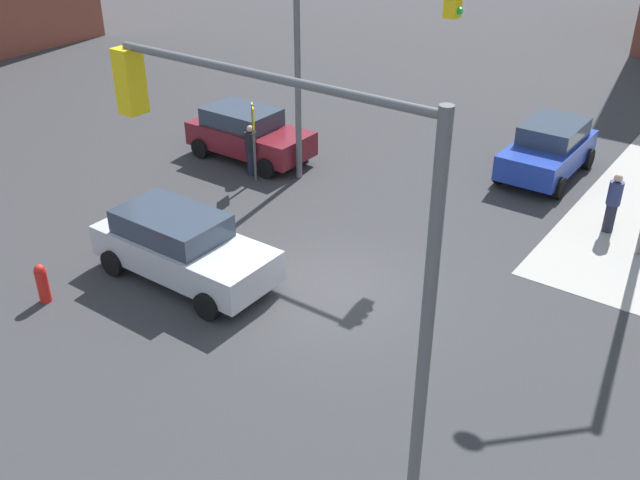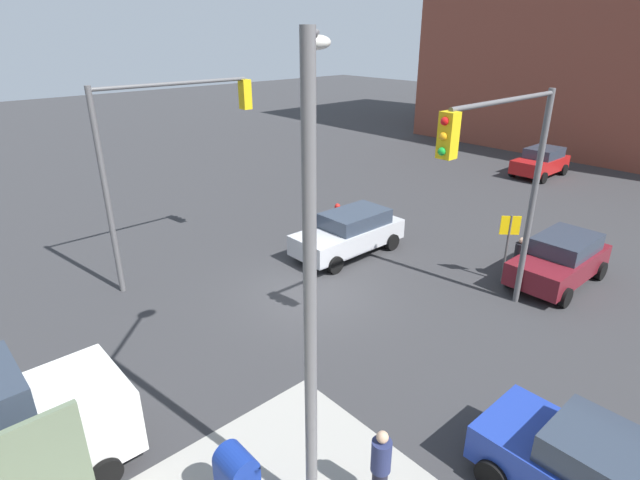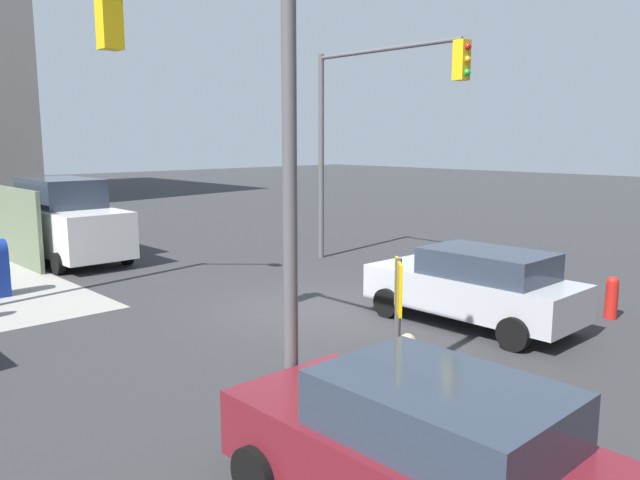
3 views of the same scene
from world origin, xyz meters
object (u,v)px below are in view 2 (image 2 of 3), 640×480
Objects in this scene: pedestrian_crossing at (519,259)px; coupe_blue at (597,475)px; sedan_maroon at (560,259)px; coupe_red at (541,162)px; traffic_signal_se_corner at (167,141)px; pedestrian_waiting at (381,467)px; traffic_signal_nw_corner at (506,170)px; fire_hydrant at (337,213)px; coupe_silver at (350,232)px; street_lamp_corner at (311,264)px.

coupe_blue is at bearing 55.50° from pedestrian_crossing.
coupe_red is (-12.49, -6.73, -0.00)m from sedan_maroon.
sedan_maroon is (-9.11, 9.27, -3.79)m from traffic_signal_se_corner.
coupe_blue is at bearing 28.06° from coupe_red.
traffic_signal_se_corner is 1.70× the size of coupe_red.
traffic_signal_nw_corner is at bearing 164.84° from pedestrian_waiting.
traffic_signal_se_corner is at bearing -2.33° from fire_hydrant.
traffic_signal_se_corner is 13.54m from sedan_maroon.
traffic_signal_nw_corner reaches higher than coupe_red.
coupe_red is 2.40× the size of pedestrian_crossing.
coupe_blue and sedan_maroon have the same top height.
pedestrian_waiting reaches higher than fire_hydrant.
coupe_silver is at bearing 152.94° from traffic_signal_se_corner.
coupe_red is at bearing 168.34° from pedestrian_waiting.
sedan_maroon is at bearing -152.32° from coupe_blue.
traffic_signal_nw_corner is at bearing -131.93° from coupe_blue.
coupe_blue and coupe_red have the same top height.
coupe_silver reaches higher than fire_hydrant.
pedestrian_waiting is (-0.74, 0.97, -3.85)m from street_lamp_corner.
street_lamp_corner is 4.04m from pedestrian_waiting.
coupe_silver reaches higher than pedestrian_crossing.
pedestrian_waiting is (9.20, 10.70, 0.37)m from fire_hydrant.
traffic_signal_nw_corner is 1.45× the size of coupe_silver.
pedestrian_crossing is (-0.80, 8.00, 0.34)m from fire_hydrant.
pedestrian_waiting reaches higher than pedestrian_crossing.
sedan_maroon is at bearing 101.02° from fire_hydrant.
traffic_signal_se_corner reaches higher than coupe_blue.
sedan_maroon is at bearing -176.25° from street_lamp_corner.
coupe_silver is (-0.59, -6.15, -3.76)m from traffic_signal_nw_corner.
traffic_signal_se_corner is 12.25m from pedestrian_crossing.
traffic_signal_nw_corner is 1.60× the size of sedan_maroon.
pedestrian_waiting is (7.41, 8.15, 0.01)m from coupe_silver.
coupe_silver is 1.15× the size of coupe_blue.
fire_hydrant is at bearing -135.61° from street_lamp_corner.
traffic_signal_nw_corner is at bearing -3.73° from sedan_maroon.
coupe_red is (-21.60, 2.54, -3.80)m from traffic_signal_se_corner.
traffic_signal_nw_corner reaches higher than coupe_silver.
pedestrian_waiting is (2.67, -2.61, 0.01)m from coupe_blue.
pedestrian_waiting is at bearing 49.31° from fire_hydrant.
coupe_blue is 9.34m from sedan_maroon.
street_lamp_corner is 2.06× the size of coupe_blue.
traffic_signal_se_corner is 8.46m from fire_hydrant.
fire_hydrant is 0.23× the size of sedan_maroon.
coupe_red is (-16.03, -0.31, -0.00)m from coupe_silver.
traffic_signal_nw_corner is 4.99m from pedestrian_crossing.
pedestrian_waiting reaches higher than sedan_maroon.
pedestrian_crossing is at bearing 163.59° from pedestrian_waiting.
street_lamp_corner is 14.54m from fire_hydrant.
coupe_silver is at bearing -113.75° from coupe_blue.
traffic_signal_nw_corner is 9.92m from fire_hydrant.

